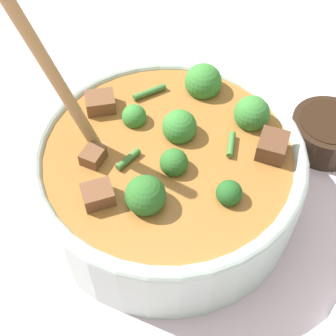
{
  "coord_description": "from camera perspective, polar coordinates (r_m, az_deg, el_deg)",
  "views": [
    {
      "loc": [
        0.2,
        -0.24,
        0.46
      ],
      "look_at": [
        0.0,
        0.0,
        0.06
      ],
      "focal_mm": 50.0,
      "sensor_mm": 36.0,
      "label": 1
    }
  ],
  "objects": [
    {
      "name": "ground_plane",
      "position": [
        0.55,
        0.0,
        -3.77
      ],
      "size": [
        4.0,
        4.0,
        0.0
      ],
      "primitive_type": "plane",
      "color": "silver"
    },
    {
      "name": "stew_bowl",
      "position": [
        0.51,
        0.03,
        -0.3
      ],
      "size": [
        0.29,
        0.29,
        0.28
      ],
      "color": "#B2C6BC",
      "rests_on": "ground_plane"
    },
    {
      "name": "condiment_bowl",
      "position": [
        0.62,
        18.79,
        4.22
      ],
      "size": [
        0.09,
        0.09,
        0.04
      ],
      "color": "black",
      "rests_on": "ground_plane"
    }
  ]
}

